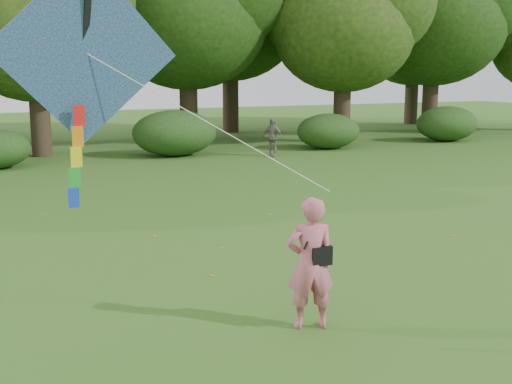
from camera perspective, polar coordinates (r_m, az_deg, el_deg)
name	(u,v)px	position (r m, az deg, el deg)	size (l,w,h in m)	color
ground	(349,315)	(9.46, 8.30, -10.78)	(100.00, 100.00, 0.00)	#265114
man_kite_flyer	(310,263)	(8.69, 4.85, -6.33)	(0.66, 0.43, 1.82)	#C85E75
bystander_right	(272,137)	(26.25, 1.44, 4.90)	(0.91, 0.38, 1.56)	gray
crossbody_bag	(319,254)	(8.68, 5.63, -5.53)	(0.43, 0.20, 0.72)	black
flying_kite	(85,56)	(8.37, -14.99, 11.57)	(4.10, 1.44, 3.10)	#235B99
tree_line	(112,23)	(31.01, -12.72, 14.46)	(54.70, 15.30, 9.48)	#3A2D1E
shrub_band	(83,140)	(25.44, -15.09, 4.52)	(39.15, 3.22, 1.88)	#264919
fallen_leaves	(230,236)	(13.58, -2.36, -3.97)	(11.16, 14.82, 0.01)	olive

